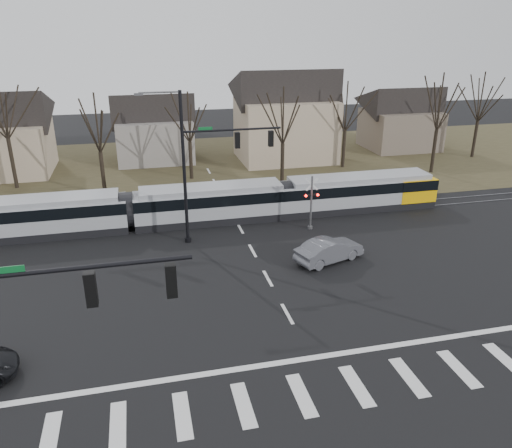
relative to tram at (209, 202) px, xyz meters
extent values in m
plane|color=black|center=(1.95, -16.00, -1.52)|extent=(140.00, 140.00, 0.00)
cube|color=#38331E|center=(1.95, 16.00, -1.52)|extent=(140.00, 28.00, 0.01)
cube|color=silver|center=(-8.85, -20.00, -1.52)|extent=(0.60, 2.60, 0.01)
cube|color=silver|center=(-6.45, -20.00, -1.52)|extent=(0.60, 2.60, 0.01)
cube|color=silver|center=(-4.05, -20.00, -1.52)|extent=(0.60, 2.60, 0.01)
cube|color=silver|center=(-1.65, -20.00, -1.52)|extent=(0.60, 2.60, 0.01)
cube|color=silver|center=(0.75, -20.00, -1.52)|extent=(0.60, 2.60, 0.01)
cube|color=silver|center=(3.15, -20.00, -1.52)|extent=(0.60, 2.60, 0.01)
cube|color=silver|center=(5.55, -20.00, -1.52)|extent=(0.60, 2.60, 0.01)
cube|color=silver|center=(7.95, -20.00, -1.52)|extent=(0.60, 2.60, 0.01)
cube|color=silver|center=(10.35, -20.00, -1.52)|extent=(0.60, 2.60, 0.01)
cube|color=silver|center=(1.95, -17.80, -1.52)|extent=(28.00, 0.35, 0.01)
cube|color=silver|center=(1.95, -14.00, -1.52)|extent=(0.18, 2.00, 0.01)
cube|color=silver|center=(1.95, -10.00, -1.52)|extent=(0.18, 2.00, 0.01)
cube|color=silver|center=(1.95, -6.00, -1.52)|extent=(0.18, 2.00, 0.01)
cube|color=silver|center=(1.95, -2.00, -1.52)|extent=(0.18, 2.00, 0.01)
cube|color=silver|center=(1.95, 2.00, -1.52)|extent=(0.18, 2.00, 0.01)
cube|color=silver|center=(1.95, 6.00, -1.52)|extent=(0.18, 2.00, 0.01)
cube|color=silver|center=(1.95, 10.00, -1.52)|extent=(0.18, 2.00, 0.01)
cube|color=silver|center=(1.95, 14.00, -1.52)|extent=(0.18, 2.00, 0.01)
cube|color=#59595E|center=(1.95, -0.90, -1.49)|extent=(90.00, 0.12, 0.06)
cube|color=#59595E|center=(1.95, 0.50, -1.49)|extent=(90.00, 0.12, 0.06)
cube|color=gray|center=(-12.27, 0.00, -0.13)|extent=(12.44, 2.68, 2.79)
cube|color=black|center=(-12.27, 0.00, 0.44)|extent=(12.46, 2.72, 0.81)
cube|color=gray|center=(0.17, 0.00, -0.13)|extent=(11.48, 2.68, 2.79)
cube|color=black|center=(0.17, 0.00, 0.44)|extent=(11.50, 2.72, 0.81)
cube|color=gray|center=(12.13, 0.00, -0.13)|extent=(12.44, 2.68, 2.79)
cube|color=black|center=(12.13, 0.00, 0.44)|extent=(12.46, 2.72, 0.81)
cube|color=#FFB807|center=(16.82, 0.00, -0.04)|extent=(3.06, 2.74, 1.87)
imported|color=#595A61|center=(6.30, -8.61, -0.77)|extent=(4.45, 5.55, 1.50)
cylinder|color=black|center=(-6.80, -22.00, 6.08)|extent=(6.50, 0.14, 0.14)
cube|color=#0C5926|center=(-8.55, -22.00, 6.23)|extent=(0.90, 0.03, 0.22)
cube|color=black|center=(-6.48, -22.00, 5.38)|extent=(0.32, 0.32, 1.05)
sphere|color=#FF0C07|center=(-6.48, -22.00, 5.71)|extent=(0.22, 0.22, 0.22)
cube|color=black|center=(-4.20, -22.00, 5.38)|extent=(0.32, 0.32, 1.05)
sphere|color=#FF0C07|center=(-4.20, -22.00, 5.71)|extent=(0.22, 0.22, 0.22)
cylinder|color=black|center=(-2.05, -3.50, 3.58)|extent=(0.22, 0.22, 10.20)
cylinder|color=black|center=(-2.05, -3.50, -1.37)|extent=(0.44, 0.44, 0.30)
cylinder|color=black|center=(1.20, -3.50, 6.08)|extent=(6.50, 0.14, 0.14)
cube|color=#0C5926|center=(-0.55, -3.50, 6.23)|extent=(0.90, 0.03, 0.22)
cube|color=black|center=(1.52, -3.50, 5.38)|extent=(0.32, 0.32, 1.05)
sphere|color=#FF0C07|center=(1.52, -3.50, 5.71)|extent=(0.22, 0.22, 0.22)
cube|color=black|center=(3.80, -3.50, 5.38)|extent=(0.32, 0.32, 1.05)
sphere|color=#FF0C07|center=(3.80, -3.50, 5.71)|extent=(0.22, 0.22, 0.22)
cube|color=#59595B|center=(-4.55, -3.50, 8.50)|extent=(0.55, 0.22, 0.14)
cylinder|color=#59595B|center=(6.95, -3.20, 0.48)|extent=(0.14, 0.14, 4.00)
cylinder|color=#59595B|center=(6.95, -3.20, -1.42)|extent=(0.36, 0.36, 0.20)
cube|color=silver|center=(6.95, -3.20, 1.88)|extent=(0.95, 0.04, 0.95)
cube|color=silver|center=(6.95, -3.20, 1.88)|extent=(0.95, 0.04, 0.95)
cube|color=black|center=(6.95, -3.20, 1.08)|extent=(1.00, 0.10, 0.12)
sphere|color=#FF0C07|center=(6.50, -3.28, 1.08)|extent=(0.18, 0.18, 0.18)
sphere|color=#FF0C07|center=(7.40, -3.28, 1.08)|extent=(0.18, 0.18, 0.18)
cube|color=tan|center=(-18.05, 18.00, 0.98)|extent=(9.00, 8.00, 5.00)
cube|color=gray|center=(-3.05, 20.00, 0.73)|extent=(8.00, 7.00, 4.50)
cube|color=tan|center=(10.95, 17.00, 1.73)|extent=(10.00, 8.00, 6.50)
cube|color=brown|center=(25.95, 19.00, 0.73)|extent=(8.00, 7.00, 4.50)
camera|label=1|loc=(-4.78, -35.29, 12.39)|focal=35.00mm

